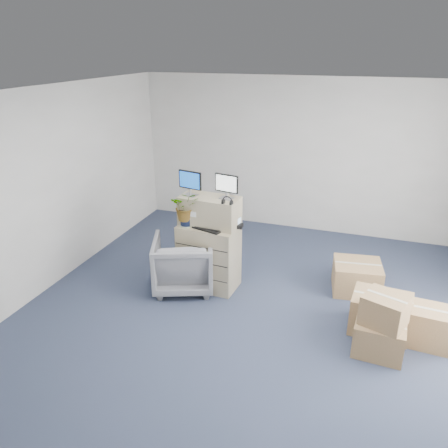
{
  "coord_description": "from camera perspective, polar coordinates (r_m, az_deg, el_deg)",
  "views": [
    {
      "loc": [
        1.22,
        -4.35,
        3.3
      ],
      "look_at": [
        -0.41,
        0.4,
        1.22
      ],
      "focal_mm": 35.0,
      "sensor_mm": 36.0,
      "label": 1
    }
  ],
  "objects": [
    {
      "name": "phone_dock",
      "position": [
        6.15,
        -2.43,
        0.46
      ],
      "size": [
        0.06,
        0.05,
        0.12
      ],
      "rotation": [
        0.0,
        0.0,
        -0.07
      ],
      "color": "silver",
      "rests_on": "filing_cabinet_lower"
    },
    {
      "name": "water_bottle",
      "position": [
        6.04,
        -0.72,
        0.75
      ],
      "size": [
        0.06,
        0.06,
        0.22
      ],
      "primitive_type": "cylinder",
      "color": "gray",
      "rests_on": "filing_cabinet_lower"
    },
    {
      "name": "wall_back",
      "position": [
        8.18,
        9.92,
        8.74
      ],
      "size": [
        6.0,
        0.02,
        2.8
      ],
      "primitive_type": "cube",
      "color": "#B4B1AB",
      "rests_on": "ground"
    },
    {
      "name": "ground",
      "position": [
        5.59,
        2.71,
        -13.67
      ],
      "size": [
        7.0,
        7.0,
        0.0
      ],
      "primitive_type": "plane",
      "color": "#273147",
      "rests_on": "ground"
    },
    {
      "name": "monitor_left",
      "position": [
        5.99,
        -4.46,
        5.51
      ],
      "size": [
        0.35,
        0.17,
        0.35
      ],
      "rotation": [
        0.0,
        0.0,
        -0.2
      ],
      "color": "#99999E",
      "rests_on": "filing_cabinet_upper"
    },
    {
      "name": "external_drive",
      "position": [
        6.01,
        1.67,
        -0.23
      ],
      "size": [
        0.18,
        0.14,
        0.05
      ],
      "primitive_type": "cube",
      "rotation": [
        0.0,
        0.0,
        0.09
      ],
      "color": "black",
      "rests_on": "filing_cabinet_lower"
    },
    {
      "name": "cardboard_boxes",
      "position": [
        5.86,
        19.82,
        -10.25
      ],
      "size": [
        1.48,
        1.94,
        0.75
      ],
      "color": "olive",
      "rests_on": "ground"
    },
    {
      "name": "monitor_right",
      "position": [
        5.85,
        0.33,
        5.09
      ],
      "size": [
        0.34,
        0.16,
        0.34
      ],
      "rotation": [
        0.0,
        0.0,
        -0.19
      ],
      "color": "#99999E",
      "rests_on": "filing_cabinet_upper"
    },
    {
      "name": "office_chair",
      "position": [
        6.28,
        -5.33,
        -4.82
      ],
      "size": [
        1.05,
        1.02,
        0.86
      ],
      "primitive_type": "imported",
      "rotation": [
        0.0,
        0.0,
        3.51
      ],
      "color": "slate",
      "rests_on": "ground"
    },
    {
      "name": "mouse",
      "position": [
        5.88,
        0.31,
        -0.89
      ],
      "size": [
        0.09,
        0.06,
        0.03
      ],
      "primitive_type": "ellipsoid",
      "rotation": [
        0.0,
        0.0,
        -0.12
      ],
      "color": "silver",
      "rests_on": "filing_cabinet_lower"
    },
    {
      "name": "tissue_box",
      "position": [
        6.05,
        1.09,
        0.57
      ],
      "size": [
        0.24,
        0.15,
        0.08
      ],
      "primitive_type": "cube",
      "rotation": [
        0.0,
        0.0,
        -0.19
      ],
      "color": "#3A80C8",
      "rests_on": "external_drive"
    },
    {
      "name": "filing_cabinet_upper",
      "position": [
        6.04,
        -1.88,
        1.71
      ],
      "size": [
        0.84,
        0.46,
        0.41
      ],
      "primitive_type": "cube",
      "rotation": [
        0.0,
        0.0,
        -0.07
      ],
      "color": "tan",
      "rests_on": "filing_cabinet_lower"
    },
    {
      "name": "filing_cabinet_lower",
      "position": [
        6.28,
        -1.98,
        -4.23
      ],
      "size": [
        0.85,
        0.56,
        0.95
      ],
      "primitive_type": "cube",
      "rotation": [
        0.0,
        0.0,
        -0.07
      ],
      "color": "tan",
      "rests_on": "ground"
    },
    {
      "name": "keyboard",
      "position": [
        5.96,
        -2.12,
        -0.62
      ],
      "size": [
        0.46,
        0.29,
        0.02
      ],
      "primitive_type": "cube",
      "rotation": [
        0.0,
        0.0,
        -0.29
      ],
      "color": "black",
      "rests_on": "filing_cabinet_lower"
    },
    {
      "name": "potted_plant",
      "position": [
        6.01,
        -4.98,
        1.85
      ],
      "size": [
        0.46,
        0.5,
        0.41
      ],
      "rotation": [
        0.0,
        0.0,
        -0.07
      ],
      "color": "#99AC8B",
      "rests_on": "filing_cabinet_lower"
    },
    {
      "name": "headphones",
      "position": [
        5.7,
        0.43,
        3.0
      ],
      "size": [
        0.14,
        0.03,
        0.14
      ],
      "primitive_type": "torus",
      "rotation": [
        1.57,
        0.0,
        -0.07
      ],
      "color": "black",
      "rests_on": "filing_cabinet_upper"
    }
  ]
}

